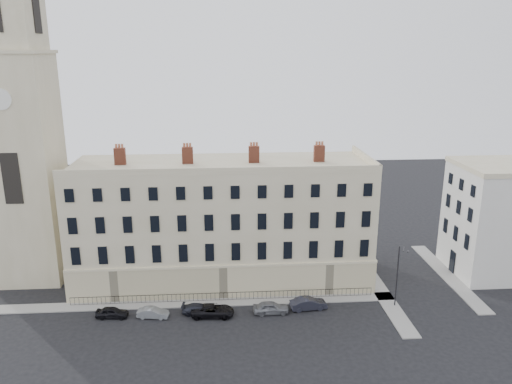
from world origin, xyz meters
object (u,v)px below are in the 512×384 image
car_e (271,308)px  car_f (308,304)px  car_d (213,310)px  car_c (200,309)px  streetlamp (398,274)px  car_b (153,313)px  car_a (112,312)px

car_e → car_f: (4.29, 0.59, 0.00)m
car_f → car_d: bearing=87.5°
car_c → streetlamp: streetlamp is taller
car_d → streetlamp: bearing=-84.7°
car_d → car_b: bearing=92.5°
car_e → car_f: size_ratio=0.96×
car_c → car_e: bearing=-85.5°
car_a → car_f: (21.71, 0.26, 0.09)m
car_c → car_d: car_d is taller
car_b → car_d: (6.50, -0.12, 0.09)m
car_e → car_d: bearing=90.8°
streetlamp → car_c: bearing=-155.8°
car_c → car_d: size_ratio=0.83×
car_c → car_f: car_f is taller
car_c → car_e: 7.92m
car_e → streetlamp: (14.31, 0.48, 3.40)m
car_a → car_c: bearing=-85.6°
car_b → car_e: size_ratio=0.86×
car_a → car_e: 17.42m
car_c → car_d: (1.44, -0.53, 0.08)m
car_b → car_f: bearing=-79.9°
car_d → car_a: bearing=91.1°
car_c → car_e: size_ratio=0.98×
car_a → car_b: size_ratio=1.03×
car_c → car_f: bearing=-81.7°
car_b → car_d: car_d is taller
car_a → streetlamp: streetlamp is taller
car_b → streetlamp: 27.50m
car_e → car_f: car_f is taller
car_e → car_f: 4.33m
car_f → streetlamp: 10.57m
car_a → car_e: (17.42, -0.33, 0.08)m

